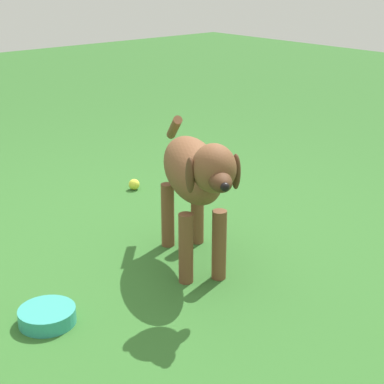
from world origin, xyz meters
TOP-DOWN VIEW (x-y plane):
  - ground at (0.00, 0.00)m, footprint 14.00×14.00m
  - dog at (-0.22, -0.20)m, footprint 0.89×0.52m
  - tennis_ball_1 at (0.79, -0.58)m, footprint 0.07×0.07m
  - water_bowl at (-0.20, 0.55)m, footprint 0.22×0.22m

SIDE VIEW (x-z plane):
  - ground at x=0.00m, z-range 0.00..0.00m
  - water_bowl at x=-0.20m, z-range 0.00..0.06m
  - tennis_ball_1 at x=0.79m, z-range 0.00..0.07m
  - dog at x=-0.22m, z-range 0.11..0.77m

